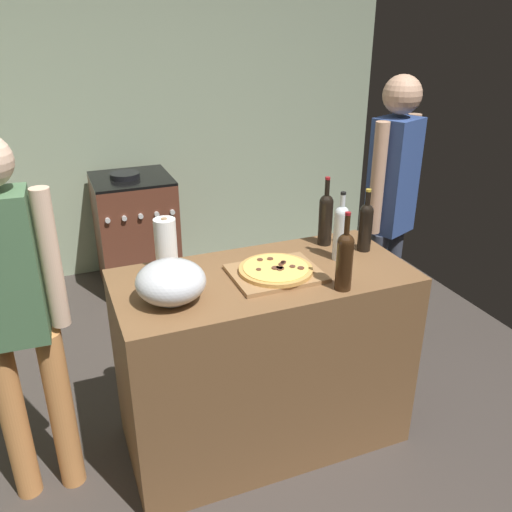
{
  "coord_description": "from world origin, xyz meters",
  "views": [
    {
      "loc": [
        -0.72,
        -1.44,
        2.03
      ],
      "look_at": [
        0.13,
        0.69,
        0.99
      ],
      "focal_mm": 37.76,
      "sensor_mm": 36.0,
      "label": 1
    }
  ],
  "objects_px": {
    "wine_bottle_clear": "(345,259)",
    "wine_bottle_amber": "(326,217)",
    "wine_bottle_dark": "(366,225)",
    "person_in_red": "(390,205)",
    "stove": "(136,231)",
    "person_in_stripes": "(15,308)",
    "pizza": "(276,269)",
    "paper_towel_roll": "(166,245)",
    "wine_bottle_green": "(341,230)",
    "mixing_bowl": "(171,282)"
  },
  "relations": [
    {
      "from": "wine_bottle_green",
      "to": "wine_bottle_clear",
      "type": "xyz_separation_m",
      "value": [
        -0.14,
        -0.28,
        -0.01
      ]
    },
    {
      "from": "stove",
      "to": "person_in_stripes",
      "type": "bearing_deg",
      "value": -112.01
    },
    {
      "from": "pizza",
      "to": "person_in_stripes",
      "type": "height_order",
      "value": "person_in_stripes"
    },
    {
      "from": "wine_bottle_green",
      "to": "wine_bottle_clear",
      "type": "height_order",
      "value": "wine_bottle_clear"
    },
    {
      "from": "paper_towel_roll",
      "to": "wine_bottle_green",
      "type": "height_order",
      "value": "wine_bottle_green"
    },
    {
      "from": "wine_bottle_amber",
      "to": "stove",
      "type": "distance_m",
      "value": 2.01
    },
    {
      "from": "mixing_bowl",
      "to": "wine_bottle_green",
      "type": "bearing_deg",
      "value": 7.29
    },
    {
      "from": "stove",
      "to": "paper_towel_roll",
      "type": "bearing_deg",
      "value": -94.21
    },
    {
      "from": "wine_bottle_clear",
      "to": "wine_bottle_amber",
      "type": "bearing_deg",
      "value": 70.74
    },
    {
      "from": "pizza",
      "to": "wine_bottle_green",
      "type": "height_order",
      "value": "wine_bottle_green"
    },
    {
      "from": "wine_bottle_dark",
      "to": "wine_bottle_green",
      "type": "height_order",
      "value": "wine_bottle_green"
    },
    {
      "from": "pizza",
      "to": "person_in_stripes",
      "type": "bearing_deg",
      "value": 175.66
    },
    {
      "from": "paper_towel_roll",
      "to": "wine_bottle_amber",
      "type": "bearing_deg",
      "value": -0.51
    },
    {
      "from": "wine_bottle_clear",
      "to": "person_in_stripes",
      "type": "height_order",
      "value": "person_in_stripes"
    },
    {
      "from": "mixing_bowl",
      "to": "wine_bottle_clear",
      "type": "relative_size",
      "value": 0.83
    },
    {
      "from": "wine_bottle_amber",
      "to": "wine_bottle_clear",
      "type": "height_order",
      "value": "wine_bottle_amber"
    },
    {
      "from": "wine_bottle_dark",
      "to": "wine_bottle_clear",
      "type": "xyz_separation_m",
      "value": [
        -0.31,
        -0.33,
        0.01
      ]
    },
    {
      "from": "wine_bottle_clear",
      "to": "person_in_red",
      "type": "xyz_separation_m",
      "value": [
        0.7,
        0.67,
        -0.07
      ]
    },
    {
      "from": "wine_bottle_clear",
      "to": "paper_towel_roll",
      "type": "bearing_deg",
      "value": 144.09
    },
    {
      "from": "mixing_bowl",
      "to": "person_in_stripes",
      "type": "xyz_separation_m",
      "value": [
        -0.6,
        0.14,
        -0.07
      ]
    },
    {
      "from": "wine_bottle_amber",
      "to": "wine_bottle_clear",
      "type": "distance_m",
      "value": 0.5
    },
    {
      "from": "wine_bottle_dark",
      "to": "stove",
      "type": "xyz_separation_m",
      "value": [
        -0.84,
        1.92,
        -0.62
      ]
    },
    {
      "from": "pizza",
      "to": "paper_towel_roll",
      "type": "xyz_separation_m",
      "value": [
        -0.44,
        0.25,
        0.09
      ]
    },
    {
      "from": "pizza",
      "to": "person_in_stripes",
      "type": "xyz_separation_m",
      "value": [
        -1.09,
        0.08,
        -0.01
      ]
    },
    {
      "from": "wine_bottle_green",
      "to": "person_in_stripes",
      "type": "bearing_deg",
      "value": 178.76
    },
    {
      "from": "pizza",
      "to": "wine_bottle_dark",
      "type": "xyz_separation_m",
      "value": [
        0.53,
        0.1,
        0.11
      ]
    },
    {
      "from": "paper_towel_roll",
      "to": "person_in_red",
      "type": "relative_size",
      "value": 0.14
    },
    {
      "from": "wine_bottle_dark",
      "to": "wine_bottle_clear",
      "type": "distance_m",
      "value": 0.45
    },
    {
      "from": "wine_bottle_amber",
      "to": "stove",
      "type": "xyz_separation_m",
      "value": [
        -0.69,
        1.78,
        -0.64
      ]
    },
    {
      "from": "person_in_stripes",
      "to": "wine_bottle_dark",
      "type": "bearing_deg",
      "value": 0.61
    },
    {
      "from": "mixing_bowl",
      "to": "person_in_red",
      "type": "bearing_deg",
      "value": 19.53
    },
    {
      "from": "wine_bottle_amber",
      "to": "wine_bottle_green",
      "type": "xyz_separation_m",
      "value": [
        -0.02,
        -0.19,
        0.0
      ]
    },
    {
      "from": "mixing_bowl",
      "to": "wine_bottle_green",
      "type": "distance_m",
      "value": 0.86
    },
    {
      "from": "pizza",
      "to": "stove",
      "type": "relative_size",
      "value": 0.36
    },
    {
      "from": "wine_bottle_green",
      "to": "stove",
      "type": "bearing_deg",
      "value": 108.69
    },
    {
      "from": "pizza",
      "to": "person_in_red",
      "type": "distance_m",
      "value": 1.02
    },
    {
      "from": "wine_bottle_amber",
      "to": "wine_bottle_clear",
      "type": "relative_size",
      "value": 1.01
    },
    {
      "from": "pizza",
      "to": "mixing_bowl",
      "type": "height_order",
      "value": "mixing_bowl"
    },
    {
      "from": "stove",
      "to": "person_in_red",
      "type": "height_order",
      "value": "person_in_red"
    },
    {
      "from": "wine_bottle_green",
      "to": "wine_bottle_amber",
      "type": "bearing_deg",
      "value": 83.22
    },
    {
      "from": "wine_bottle_dark",
      "to": "wine_bottle_amber",
      "type": "distance_m",
      "value": 0.2
    },
    {
      "from": "wine_bottle_green",
      "to": "mixing_bowl",
      "type": "bearing_deg",
      "value": -172.71
    },
    {
      "from": "mixing_bowl",
      "to": "stove",
      "type": "xyz_separation_m",
      "value": [
        0.18,
        2.08,
        -0.58
      ]
    },
    {
      "from": "wine_bottle_amber",
      "to": "person_in_stripes",
      "type": "xyz_separation_m",
      "value": [
        -1.47,
        -0.16,
        -0.13
      ]
    },
    {
      "from": "person_in_stripes",
      "to": "person_in_red",
      "type": "xyz_separation_m",
      "value": [
        2.01,
        0.36,
        0.06
      ]
    },
    {
      "from": "pizza",
      "to": "wine_bottle_clear",
      "type": "distance_m",
      "value": 0.33
    },
    {
      "from": "paper_towel_roll",
      "to": "wine_bottle_dark",
      "type": "distance_m",
      "value": 0.98
    },
    {
      "from": "mixing_bowl",
      "to": "wine_bottle_amber",
      "type": "height_order",
      "value": "wine_bottle_amber"
    },
    {
      "from": "mixing_bowl",
      "to": "person_in_red",
      "type": "xyz_separation_m",
      "value": [
        1.41,
        0.5,
        -0.01
      ]
    },
    {
      "from": "wine_bottle_clear",
      "to": "stove",
      "type": "relative_size",
      "value": 0.38
    }
  ]
}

